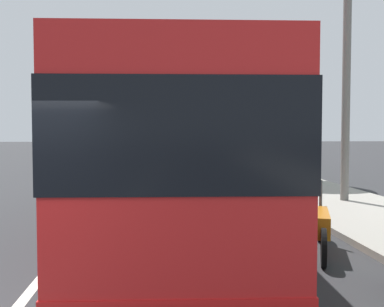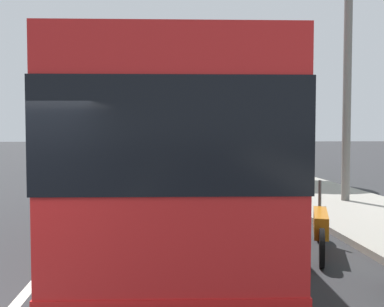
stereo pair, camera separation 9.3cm
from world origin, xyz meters
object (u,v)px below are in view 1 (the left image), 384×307
object	(u,v)px
car_far_distant	(89,157)
utility_pole	(346,103)
car_oncoming	(160,146)
motorcycle_mid_row	(280,205)
coach_bus	(177,150)
motorcycle_angled	(322,227)
roadside_tree_mid_block	(265,70)
roadside_tree_far_block	(246,110)
car_side_street	(169,150)
car_ahead_same_lane	(114,148)

from	to	relation	value
car_far_distant	utility_pole	world-z (taller)	utility_pole
car_oncoming	motorcycle_mid_row	bearing A→B (deg)	-176.85
coach_bus	motorcycle_angled	xyz separation A→B (m)	(-1.93, -2.57, -1.35)
car_far_distant	roadside_tree_mid_block	size ratio (longest dim) A/B	0.66
motorcycle_angled	roadside_tree_far_block	bearing A→B (deg)	11.33
car_side_street	roadside_tree_mid_block	bearing A→B (deg)	-168.18
car_oncoming	car_ahead_same_lane	bearing A→B (deg)	135.77
roadside_tree_mid_block	car_far_distant	bearing A→B (deg)	47.28
coach_bus	car_ahead_same_lane	xyz separation A→B (m)	(35.28, 4.87, -1.12)
motorcycle_angled	roadside_tree_far_block	xyz separation A→B (m)	(20.63, -2.93, 3.26)
motorcycle_angled	car_far_distant	xyz separation A→B (m)	(19.82, 7.30, 0.20)
coach_bus	car_oncoming	size ratio (longest dim) A/B	2.64
car_far_distant	roadside_tree_far_block	distance (m)	10.71
roadside_tree_mid_block	utility_pole	bearing A→B (deg)	-171.27
coach_bus	car_ahead_same_lane	distance (m)	35.63
roadside_tree_mid_block	roadside_tree_far_block	bearing A→B (deg)	-6.99
motorcycle_angled	car_far_distant	size ratio (longest dim) A/B	0.49
motorcycle_angled	car_ahead_same_lane	bearing A→B (deg)	30.74
motorcycle_angled	car_far_distant	bearing A→B (deg)	39.65
car_far_distant	utility_pole	xyz separation A→B (m)	(-14.66, -10.06, 2.44)
coach_bus	roadside_tree_far_block	bearing A→B (deg)	-13.74
car_ahead_same_lane	roadside_tree_far_block	xyz separation A→B (m)	(-16.58, -10.38, 3.04)
motorcycle_angled	roadside_tree_mid_block	bearing A→B (deg)	10.45
motorcycle_mid_row	car_oncoming	bearing A→B (deg)	-1.97
coach_bus	car_side_street	bearing A→B (deg)	1.37
motorcycle_mid_row	car_side_street	xyz separation A→B (m)	(28.84, 1.87, 0.23)
motorcycle_angled	utility_pole	world-z (taller)	utility_pole
coach_bus	car_ahead_same_lane	size ratio (longest dim) A/B	2.53
motorcycle_mid_row	utility_pole	distance (m)	4.65
car_side_street	utility_pole	bearing A→B (deg)	-168.59
car_oncoming	car_side_street	distance (m)	10.89
car_far_distant	utility_pole	size ratio (longest dim) A/B	0.75
motorcycle_angled	roadside_tree_mid_block	distance (m)	12.42
coach_bus	car_far_distant	distance (m)	18.54
motorcycle_angled	car_ahead_same_lane	world-z (taller)	car_ahead_same_lane
car_side_street	utility_pole	world-z (taller)	utility_pole
motorcycle_angled	utility_pole	bearing A→B (deg)	-8.72
car_oncoming	roadside_tree_far_block	xyz separation A→B (m)	(-21.67, -5.51, 3.08)
utility_pole	roadside_tree_mid_block	bearing A→B (deg)	8.73
coach_bus	motorcycle_mid_row	bearing A→B (deg)	-72.94
motorcycle_angled	motorcycle_mid_row	world-z (taller)	motorcycle_angled
motorcycle_angled	utility_pole	distance (m)	6.43
roadside_tree_mid_block	coach_bus	bearing A→B (deg)	155.23
motorcycle_angled	car_ahead_same_lane	xyz separation A→B (m)	(37.21, 7.44, 0.23)
coach_bus	car_oncoming	distance (m)	40.38
coach_bus	car_far_distant	world-z (taller)	coach_bus
car_oncoming	roadside_tree_mid_block	distance (m)	31.50
car_far_distant	car_ahead_same_lane	bearing A→B (deg)	-178.73
roadside_tree_far_block	car_ahead_same_lane	bearing A→B (deg)	32.03
car_side_street	roadside_tree_far_block	xyz separation A→B (m)	(-10.80, -4.84, 3.07)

